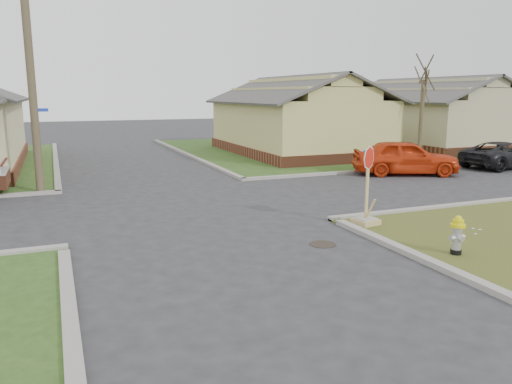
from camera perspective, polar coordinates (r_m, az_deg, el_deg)
name	(u,v)px	position (r m, az deg, el deg)	size (l,w,h in m)	color
ground	(230,249)	(11.74, -3.02, -6.54)	(120.00, 120.00, 0.00)	#2A2A2C
verge_far_right	(435,143)	(38.56, 19.77, 5.25)	(37.00, 19.00, 0.05)	#2A4719
curbs	(179,205)	(16.39, -8.77, -1.53)	(80.00, 40.00, 0.12)	gray
manhole	(323,244)	(12.18, 7.64, -5.94)	(0.64, 0.64, 0.01)	black
side_house_yellow	(297,117)	(30.35, 4.66, 8.54)	(7.60, 11.60, 4.70)	brown
side_house_tan	(429,114)	(35.97, 19.20, 8.37)	(7.60, 11.60, 4.70)	brown
utility_pole	(30,62)	(19.52, -24.45, 13.42)	(1.80, 0.28, 9.00)	#443927
tree_mid_right	(421,122)	(27.29, 18.35, 7.64)	(0.22, 0.22, 4.20)	#443927
fire_hydrant	(457,233)	(11.95, 22.02, -4.37)	(0.33, 0.33, 0.88)	black
stop_sign	(366,208)	(13.93, 12.49, -1.75)	(0.61, 0.60, 2.16)	tan
red_sedan	(405,157)	(23.29, 16.70, 3.84)	(1.85, 4.60, 1.57)	red
dark_pickup	(504,155)	(27.32, 26.51, 3.84)	(2.11, 4.58, 1.27)	black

